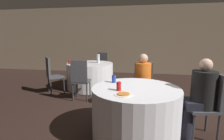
# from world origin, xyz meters

# --- Properties ---
(ground_plane) EXTENTS (16.00, 16.00, 0.00)m
(ground_plane) POSITION_xyz_m (0.00, 0.00, 0.00)
(ground_plane) COLOR black
(wall_back) EXTENTS (16.00, 0.06, 2.80)m
(wall_back) POSITION_xyz_m (0.00, 4.88, 1.40)
(wall_back) COLOR gray
(wall_back) RESTS_ON ground_plane
(table_near) EXTENTS (1.30, 1.30, 0.75)m
(table_near) POSITION_xyz_m (-0.11, -0.13, 0.38)
(table_near) COLOR silver
(table_near) RESTS_ON ground_plane
(table_far) EXTENTS (1.36, 1.36, 0.75)m
(table_far) POSITION_xyz_m (-1.58, 2.28, 0.38)
(table_far) COLOR white
(table_far) RESTS_ON ground_plane
(chair_near_east) EXTENTS (0.45, 0.45, 0.98)m
(chair_near_east) POSITION_xyz_m (0.95, 0.01, 0.58)
(chair_near_east) COLOR #47474C
(chair_near_east) RESTS_ON ground_plane
(chair_near_north) EXTENTS (0.44, 0.44, 0.98)m
(chair_near_north) POSITION_xyz_m (-0.01, 0.94, 0.58)
(chair_near_north) COLOR #47474C
(chair_near_north) RESTS_ON ground_plane
(chair_far_north) EXTENTS (0.44, 0.44, 0.98)m
(chair_far_north) POSITION_xyz_m (-1.47, 3.37, 0.58)
(chair_far_north) COLOR #47474C
(chair_far_north) RESTS_ON ground_plane
(chair_far_southwest) EXTENTS (0.56, 0.56, 0.98)m
(chair_far_southwest) POSITION_xyz_m (-2.42, 1.58, 0.58)
(chair_far_southwest) COLOR #47474C
(chair_far_southwest) RESTS_ON ground_plane
(chair_far_south) EXTENTS (0.43, 0.44, 0.98)m
(chair_far_south) POSITION_xyz_m (-1.47, 1.19, 0.58)
(chair_far_south) COLOR #47474C
(chair_far_south) RESTS_ON ground_plane
(person_black_shirt) EXTENTS (0.51, 0.37, 1.19)m
(person_black_shirt) POSITION_xyz_m (0.78, -0.01, 0.61)
(person_black_shirt) COLOR black
(person_black_shirt) RESTS_ON ground_plane
(person_orange_shirt) EXTENTS (0.34, 0.50, 1.17)m
(person_orange_shirt) POSITION_xyz_m (-0.03, 0.77, 0.59)
(person_orange_shirt) COLOR black
(person_orange_shirt) RESTS_ON ground_plane
(pizza_plate_near) EXTENTS (0.24, 0.24, 0.02)m
(pizza_plate_near) POSITION_xyz_m (-0.26, -0.49, 0.76)
(pizza_plate_near) COLOR white
(pizza_plate_near) RESTS_ON table_near
(soda_can_red) EXTENTS (0.07, 0.07, 0.12)m
(soda_can_red) POSITION_xyz_m (-0.34, -0.31, 0.81)
(soda_can_red) COLOR red
(soda_can_red) RESTS_ON table_near
(soda_can_blue) EXTENTS (0.07, 0.07, 0.12)m
(soda_can_blue) POSITION_xyz_m (-0.49, 0.12, 0.81)
(soda_can_blue) COLOR #1E38A5
(soda_can_blue) RESTS_ON table_near
(bottle_far) EXTENTS (0.09, 0.09, 0.26)m
(bottle_far) POSITION_xyz_m (-1.34, 2.38, 0.88)
(bottle_far) COLOR silver
(bottle_far) RESTS_ON table_far
(cup_far) EXTENTS (0.08, 0.08, 0.10)m
(cup_far) POSITION_xyz_m (-2.09, 2.02, 0.80)
(cup_far) COLOR red
(cup_far) RESTS_ON table_far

